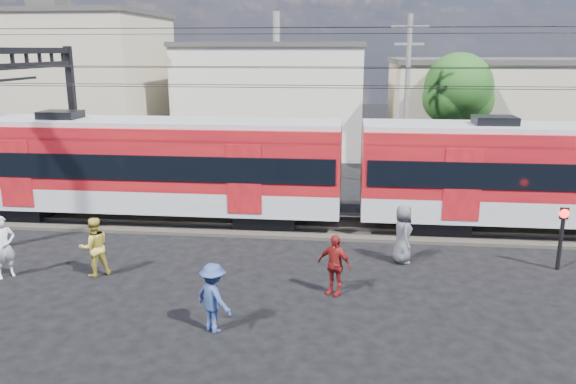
# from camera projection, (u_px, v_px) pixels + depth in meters

# --- Properties ---
(ground) EXTENTS (120.00, 120.00, 0.00)m
(ground) POSITION_uv_depth(u_px,v_px,m) (221.00, 316.00, 14.86)
(ground) COLOR black
(ground) RESTS_ON ground
(track_bed) EXTENTS (70.00, 3.40, 0.12)m
(track_bed) POSITION_uv_depth(u_px,v_px,m) (266.00, 223.00, 22.55)
(track_bed) COLOR #2D2823
(track_bed) RESTS_ON ground
(rail_near) EXTENTS (70.00, 0.12, 0.12)m
(rail_near) POSITION_uv_depth(u_px,v_px,m) (263.00, 226.00, 21.80)
(rail_near) COLOR #59544C
(rail_near) RESTS_ON track_bed
(rail_far) EXTENTS (70.00, 0.12, 0.12)m
(rail_far) POSITION_uv_depth(u_px,v_px,m) (268.00, 215.00, 23.25)
(rail_far) COLOR #59544C
(rail_far) RESTS_ON track_bed
(commuter_train) EXTENTS (50.30, 3.08, 4.17)m
(commuter_train) POSITION_uv_depth(u_px,v_px,m) (146.00, 164.00, 22.49)
(commuter_train) COLOR black
(commuter_train) RESTS_ON ground
(catenary) EXTENTS (70.00, 9.30, 7.52)m
(catenary) POSITION_uv_depth(u_px,v_px,m) (49.00, 94.00, 22.22)
(catenary) COLOR black
(catenary) RESTS_ON ground
(building_west) EXTENTS (14.28, 10.20, 9.30)m
(building_west) POSITION_uv_depth(u_px,v_px,m) (55.00, 82.00, 38.63)
(building_west) COLOR #BEB191
(building_west) RESTS_ON ground
(building_midwest) EXTENTS (12.24, 12.24, 7.30)m
(building_midwest) POSITION_uv_depth(u_px,v_px,m) (277.00, 95.00, 40.18)
(building_midwest) COLOR beige
(building_midwest) RESTS_ON ground
(building_mideast) EXTENTS (16.32, 10.20, 6.30)m
(building_mideast) POSITION_uv_depth(u_px,v_px,m) (519.00, 109.00, 35.72)
(building_mideast) COLOR #BEB191
(building_mideast) RESTS_ON ground
(utility_pole_mid) EXTENTS (1.80, 0.24, 8.50)m
(utility_pole_mid) POSITION_uv_depth(u_px,v_px,m) (406.00, 98.00, 27.56)
(utility_pole_mid) COLOR slate
(utility_pole_mid) RESTS_ON ground
(tree_near) EXTENTS (3.82, 3.64, 6.72)m
(tree_near) POSITION_uv_depth(u_px,v_px,m) (461.00, 91.00, 30.17)
(tree_near) COLOR #382619
(tree_near) RESTS_ON ground
(pedestrian_a) EXTENTS (0.82, 0.85, 1.96)m
(pedestrian_a) POSITION_uv_depth(u_px,v_px,m) (3.00, 247.00, 17.18)
(pedestrian_a) COLOR silver
(pedestrian_a) RESTS_ON ground
(pedestrian_b) EXTENTS (1.15, 1.11, 1.87)m
(pedestrian_b) POSITION_uv_depth(u_px,v_px,m) (94.00, 247.00, 17.32)
(pedestrian_b) COLOR gold
(pedestrian_b) RESTS_ON ground
(pedestrian_c) EXTENTS (1.32, 1.22, 1.79)m
(pedestrian_c) POSITION_uv_depth(u_px,v_px,m) (213.00, 298.00, 13.86)
(pedestrian_c) COLOR navy
(pedestrian_c) RESTS_ON ground
(pedestrian_d) EXTENTS (1.13, 0.87, 1.79)m
(pedestrian_d) POSITION_uv_depth(u_px,v_px,m) (334.00, 265.00, 15.98)
(pedestrian_d) COLOR maroon
(pedestrian_d) RESTS_ON ground
(pedestrian_e) EXTENTS (0.74, 1.03, 1.95)m
(pedestrian_e) POSITION_uv_depth(u_px,v_px,m) (403.00, 234.00, 18.37)
(pedestrian_e) COLOR #4B4C50
(pedestrian_e) RESTS_ON ground
(crossing_signal) EXTENTS (0.30, 0.30, 2.06)m
(crossing_signal) POSITION_uv_depth(u_px,v_px,m) (562.00, 227.00, 17.64)
(crossing_signal) COLOR black
(crossing_signal) RESTS_ON ground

